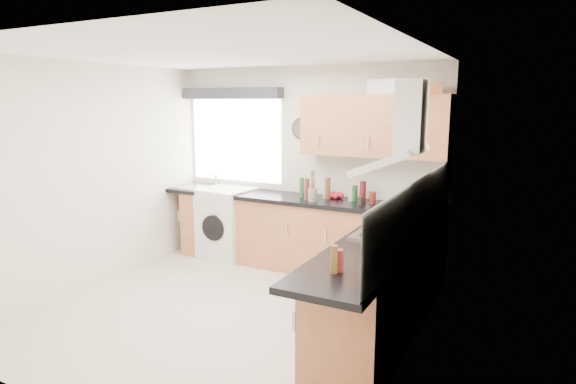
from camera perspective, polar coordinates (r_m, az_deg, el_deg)
The scene contains 38 objects.
ground_plane at distance 5.00m, azimuth -7.28°, elevation -13.87°, with size 3.60×3.60×0.00m, color beige.
ceiling at distance 4.57m, azimuth -8.04°, elevation 15.97°, with size 3.60×3.60×0.02m, color white.
wall_back at distance 6.17m, azimuth 2.03°, elevation 3.01°, with size 3.60×0.02×2.50m, color silver.
wall_front at distance 3.36m, azimuth -25.65°, elevation -4.52°, with size 3.60×0.02×2.50m, color silver.
wall_left at distance 5.84m, azimuth -22.24°, elevation 1.80°, with size 0.02×3.60×2.50m, color silver.
wall_right at distance 3.89m, azimuth 14.58°, elevation -1.83°, with size 0.02×3.60×2.50m, color silver.
window at distance 6.64m, azimuth -6.23°, elevation 6.11°, with size 1.40×0.02×1.10m, color silver.
window_blind at distance 6.55m, azimuth -6.79°, elevation 11.55°, with size 1.50×0.18×0.14m, color #2A2B33.
splashback at distance 4.20m, azimuth 15.35°, elevation -1.95°, with size 0.01×3.00×0.54m, color white.
base_cab_back at distance 6.12m, azimuth -0.04°, elevation -4.88°, with size 3.00×0.58×0.86m, color #9D5B37.
base_cab_corner at distance 5.58m, azimuth 14.73°, elevation -6.78°, with size 0.60×0.60×0.86m, color #9D5B37.
base_cab_right at distance 4.34m, azimuth 10.73°, elevation -11.70°, with size 0.58×2.10×0.86m, color #9D5B37.
worktop_back at distance 5.96m, azimuth 0.76°, elevation -0.80°, with size 3.60×0.62×0.05m, color black.
worktop_right at distance 4.06m, azimuth 10.20°, elevation -6.47°, with size 0.62×2.42×0.05m, color black.
sink at distance 6.65m, azimuth -9.52°, elevation 0.81°, with size 0.84×0.46×0.10m, color silver, non-canonical shape.
oven at distance 4.48m, azimuth 11.18°, elevation -11.06°, with size 0.56×0.58×0.85m, color black.
hob_plate at distance 4.33m, azimuth 11.41°, elevation -5.00°, with size 0.52×0.52×0.01m, color silver.
extractor_hood at distance 4.16m, azimuth 13.18°, elevation 6.26°, with size 0.52×0.78×0.66m, color silver, non-canonical shape.
upper_cabinets at distance 5.60m, azimuth 10.16°, elevation 7.74°, with size 1.70×0.35×0.70m, color #9D5B37.
washing_machine at distance 6.54m, azimuth -7.20°, elevation -3.63°, with size 0.64×0.61×0.93m, color silver.
wall_clock at distance 6.12m, azimuth 1.61°, elevation 7.51°, with size 0.29×0.29×0.04m, color #2A2B33.
casserole at distance 5.65m, azimuth 11.88°, elevation 12.09°, with size 0.40×0.29×0.17m, color silver.
storage_box at distance 5.34m, azimuth 16.39°, elevation 11.70°, with size 0.24×0.20×0.11m, color #C46034.
utensil_pot at distance 5.68m, azimuth 2.93°, elevation -0.35°, with size 0.11×0.11×0.15m, color #7A655A.
kitchen_roll at distance 4.36m, azimuth 13.36°, elevation -3.32°, with size 0.12×0.12×0.25m, color silver.
tomato_cluster at distance 5.88m, azimuth 5.72°, elevation -0.38°, with size 0.17×0.17×0.08m, color red, non-canonical shape.
jar_0 at distance 5.76m, azimuth 7.47°, elevation -0.55°, with size 0.06×0.06×0.10m, color #B1A897.
jar_1 at distance 5.90m, azimuth 1.63°, elevation 0.54°, with size 0.05×0.05×0.24m, color #1F5728.
jar_2 at distance 5.84m, azimuth 4.72°, elevation 0.46°, with size 0.07×0.07×0.26m, color brown.
jar_3 at distance 5.55m, azimuth 8.59°, elevation -1.02°, with size 0.06×0.06×0.09m, color black.
jar_4 at distance 5.85m, azimuth 4.39°, elevation 0.41°, with size 0.04×0.04×0.24m, color #AAA091.
jar_5 at distance 5.65m, azimuth 9.99°, elevation -0.64°, with size 0.08×0.08×0.14m, color maroon.
jar_6 at distance 5.69m, azimuth 8.85°, elevation 0.04°, with size 0.07×0.07×0.24m, color #4D1012.
jar_7 at distance 5.75m, azimuth 7.92°, elevation -0.13°, with size 0.07×0.07×0.19m, color #1A4A1F.
jar_8 at distance 5.65m, azimuth 10.17°, elevation -0.65°, with size 0.04×0.04×0.13m, color #28581F.
jar_9 at distance 5.76m, azimuth 2.24°, elevation 0.35°, with size 0.06×0.06×0.26m, color #58291F.
bottle_0 at distance 3.37m, azimuth 6.06°, elevation -8.07°, with size 0.06×0.06×0.16m, color maroon.
bottle_1 at distance 3.33m, azimuth 5.50°, elevation -7.94°, with size 0.05×0.05×0.20m, color brown.
Camera 1 is at (2.64, -3.71, 2.07)m, focal length 30.00 mm.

